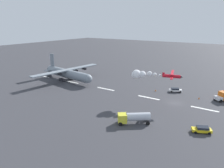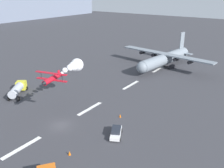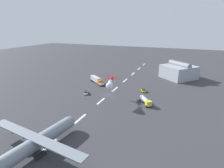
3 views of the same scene
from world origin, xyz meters
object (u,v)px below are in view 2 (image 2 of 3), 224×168
at_px(stunt_biplane_red, 73,67).
at_px(followme_car_yellow, 116,132).
at_px(cargo_transport_plane, 163,59).
at_px(traffic_cone_near, 69,153).
at_px(fuel_tanker_truck, 18,89).
at_px(traffic_cone_far, 120,116).

relative_size(stunt_biplane_red, followme_car_yellow, 3.13).
relative_size(cargo_transport_plane, traffic_cone_near, 46.37).
bearing_deg(cargo_transport_plane, fuel_tanker_truck, 154.16).
distance_m(cargo_transport_plane, traffic_cone_near, 54.29).
bearing_deg(traffic_cone_far, fuel_tanker_truck, 100.88).
relative_size(cargo_transport_plane, fuel_tanker_truck, 4.30).
relative_size(cargo_transport_plane, followme_car_yellow, 7.09).
xyz_separation_m(cargo_transport_plane, fuel_tanker_truck, (-43.50, 21.06, -1.58)).
height_order(fuel_tanker_truck, traffic_cone_near, fuel_tanker_truck).
relative_size(stunt_biplane_red, traffic_cone_far, 20.49).
height_order(stunt_biplane_red, fuel_tanker_truck, stunt_biplane_red).
bearing_deg(traffic_cone_near, traffic_cone_far, 0.77).
bearing_deg(followme_car_yellow, traffic_cone_near, 161.26).
xyz_separation_m(fuel_tanker_truck, traffic_cone_near, (-10.19, -28.55, -1.36)).
bearing_deg(stunt_biplane_red, traffic_cone_far, -87.78).
relative_size(followme_car_yellow, traffic_cone_far, 6.54).
height_order(followme_car_yellow, traffic_cone_far, followme_car_yellow).
relative_size(traffic_cone_near, traffic_cone_far, 1.00).
distance_m(fuel_tanker_truck, followme_car_yellow, 31.70).
bearing_deg(traffic_cone_near, stunt_biplane_red, 40.82).
xyz_separation_m(fuel_tanker_truck, followme_car_yellow, (-0.98, -31.67, -0.92)).
distance_m(cargo_transport_plane, fuel_tanker_truck, 48.36).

